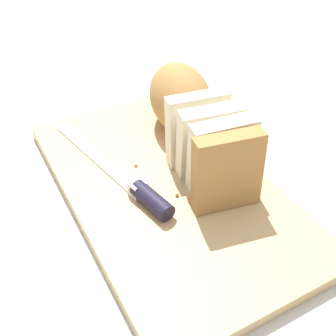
% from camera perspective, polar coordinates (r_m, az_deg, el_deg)
% --- Properties ---
extents(ground_plane, '(3.00, 3.00, 0.00)m').
position_cam_1_polar(ground_plane, '(0.63, -0.00, -3.48)').
color(ground_plane, beige).
extents(cutting_board, '(0.47, 0.29, 0.02)m').
position_cam_1_polar(cutting_board, '(0.62, -0.00, -2.81)').
color(cutting_board, tan).
rests_on(cutting_board, ground_plane).
extents(bread_loaf, '(0.29, 0.13, 0.11)m').
position_cam_1_polar(bread_loaf, '(0.66, 3.27, 6.80)').
color(bread_loaf, '#A8753D').
rests_on(bread_loaf, cutting_board).
extents(bread_knife, '(0.28, 0.09, 0.02)m').
position_cam_1_polar(bread_knife, '(0.59, -4.06, -2.79)').
color(bread_knife, silver).
rests_on(bread_knife, cutting_board).
extents(crumb_near_knife, '(0.01, 0.01, 0.01)m').
position_cam_1_polar(crumb_near_knife, '(0.59, 0.92, -3.65)').
color(crumb_near_knife, tan).
rests_on(crumb_near_knife, cutting_board).
extents(crumb_near_loaf, '(0.01, 0.01, 0.01)m').
position_cam_1_polar(crumb_near_loaf, '(0.68, 2.43, 3.10)').
color(crumb_near_loaf, tan).
rests_on(crumb_near_loaf, cutting_board).
extents(crumb_stray_left, '(0.00, 0.00, 0.00)m').
position_cam_1_polar(crumb_stray_left, '(0.61, -3.81, -2.30)').
color(crumb_stray_left, tan).
rests_on(crumb_stray_left, cutting_board).
extents(crumb_stray_right, '(0.00, 0.00, 0.00)m').
position_cam_1_polar(crumb_stray_right, '(0.65, -4.29, 0.42)').
color(crumb_stray_right, tan).
rests_on(crumb_stray_right, cutting_board).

